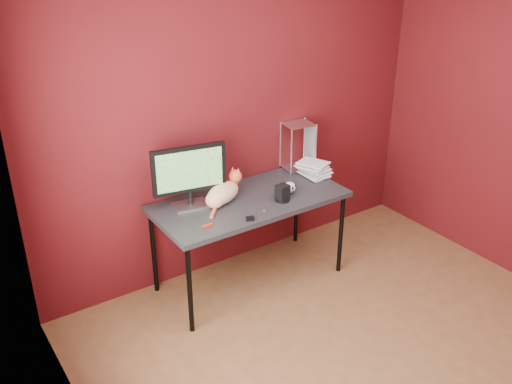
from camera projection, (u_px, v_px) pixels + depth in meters
room at (408, 171)px, 3.14m from camera, size 3.52×3.52×2.61m
desk at (250, 205)px, 4.41m from camera, size 1.50×0.70×0.75m
monitor at (189, 174)px, 4.16m from camera, size 0.55×0.22×0.48m
cat at (223, 193)px, 4.30m from camera, size 0.42×0.34×0.23m
skull_mug at (290, 188)px, 4.46m from camera, size 0.10×0.10×0.09m
speaker at (282, 193)px, 4.34m from camera, size 0.11×0.11×0.13m
book_stack at (309, 107)px, 4.48m from camera, size 0.26×0.29×1.22m
wire_rack at (298, 146)px, 4.84m from camera, size 0.26×0.22×0.41m
pocket_knife at (207, 226)px, 3.99m from camera, size 0.08×0.03×0.02m
black_gadget at (250, 219)px, 4.07m from camera, size 0.07×0.05×0.03m
washer at (265, 210)px, 4.22m from camera, size 0.04×0.04×0.00m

